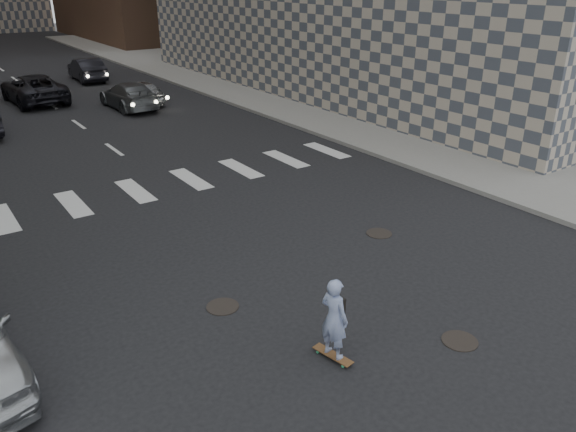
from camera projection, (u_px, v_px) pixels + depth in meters
name	position (u px, v px, depth m)	size (l,w,h in m)	color
ground	(331.00, 303.00, 12.14)	(160.00, 160.00, 0.00)	black
sidewalk_right	(311.00, 87.00, 34.77)	(13.00, 80.00, 0.15)	gray
manhole_a	(460.00, 341.00, 10.88)	(0.70, 0.70, 0.02)	black
manhole_b	(223.00, 307.00, 12.00)	(0.70, 0.70, 0.02)	black
manhole_c	(379.00, 233.00, 15.37)	(0.70, 0.70, 0.02)	black
skateboarder	(334.00, 318.00, 10.06)	(0.49, 0.87, 1.68)	brown
traffic_car_b	(129.00, 95.00, 29.33)	(1.90, 4.67, 1.36)	#5B5E62
traffic_car_c	(34.00, 89.00, 30.61)	(2.54, 5.50, 1.53)	black
traffic_car_d	(140.00, 92.00, 30.33)	(1.50, 3.74, 1.27)	#B4B6BB
traffic_car_e	(87.00, 69.00, 36.89)	(1.55, 4.44, 1.46)	black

